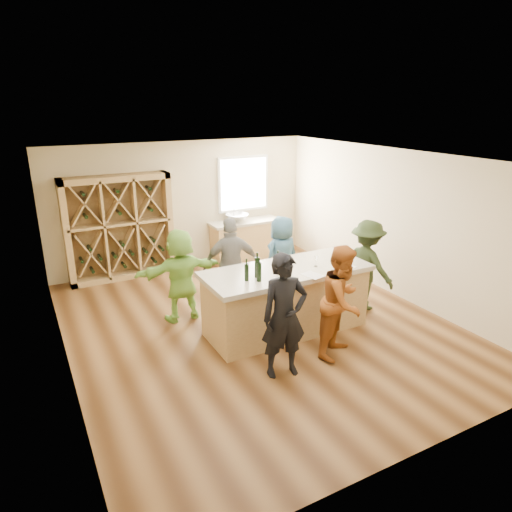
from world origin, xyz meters
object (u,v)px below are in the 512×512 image
wine_rack (120,228)px  wine_bottle_c (257,267)px  sink (237,218)px  person_far_left (181,275)px  person_near_right (342,301)px  wine_bottle_a (247,272)px  person_far_right (282,257)px  person_near_left (284,316)px  person_far_mid (232,265)px  wine_bottle_b (259,272)px  tasting_counter_base (286,302)px  person_server (366,265)px  wine_bottle_e (278,265)px

wine_rack → wine_bottle_c: size_ratio=6.90×
sink → wine_rack: bearing=178.5°
wine_rack → person_far_left: (0.46, -2.48, -0.29)m
person_near_right → person_far_left: (-1.70, 2.22, -0.04)m
wine_bottle_a → person_far_left: (-0.58, 1.35, -0.40)m
person_far_right → wine_rack: bearing=-54.8°
person_near_left → person_near_right: bearing=13.8°
sink → wine_bottle_c: size_ratio=1.70×
wine_bottle_a → wine_rack: bearing=105.2°
person_far_mid → person_far_right: person_far_mid is taller
person_near_right → person_far_right: 2.30m
person_far_mid → wine_bottle_c: bearing=98.6°
wine_bottle_a → wine_bottle_b: 0.19m
tasting_counter_base → person_far_right: (0.67, 1.25, 0.29)m
person_far_right → person_near_left: bearing=48.7°
sink → person_far_right: size_ratio=0.34×
tasting_counter_base → person_far_mid: bearing=112.2°
sink → tasting_counter_base: bearing=-103.5°
wine_bottle_c → person_near_left: bearing=-96.5°
person_server → person_near_right: bearing=114.0°
person_far_mid → wine_bottle_a: bearing=90.0°
person_far_right → person_server: bearing=119.4°
sink → tasting_counter_base: (-0.86, -3.60, -0.51)m
person_far_right → person_far_mid: bearing=-3.7°
tasting_counter_base → person_near_left: bearing=-123.0°
wine_rack → person_far_mid: 2.92m
wine_bottle_b → person_far_left: 1.68m
person_far_mid → person_server: bearing=168.6°
wine_rack → wine_bottle_a: 3.97m
sink → wine_bottle_e: (-1.10, -3.72, 0.21)m
wine_rack → person_far_left: bearing=-79.4°
person_near_right → wine_bottle_a: bearing=112.2°
person_far_right → tasting_counter_base: bearing=51.0°
wine_rack → person_far_left: 2.54m
wine_rack → person_near_left: wine_rack is taller
wine_bottle_b → person_near_left: bearing=-94.3°
wine_bottle_e → person_far_left: (-1.14, 1.31, -0.41)m
person_near_right → person_server: (1.38, 1.06, -0.02)m
person_near_left → person_far_right: 2.72m
person_near_right → person_server: size_ratio=1.02×
person_near_right → person_far_right: person_near_right is taller
person_near_right → person_far_left: bearing=97.4°
person_far_left → wine_bottle_a: bearing=113.2°
wine_bottle_b → person_far_mid: bearing=82.1°
person_server → person_far_right: (-1.03, 1.22, -0.04)m
person_near_left → person_far_mid: person_near_left is taller
sink → tasting_counter_base: sink is taller
sink → person_server: 3.67m
wine_bottle_e → person_near_left: (-0.47, -0.97, -0.34)m
person_server → person_far_mid: person_far_mid is taller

